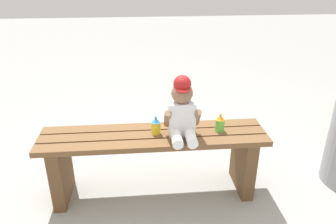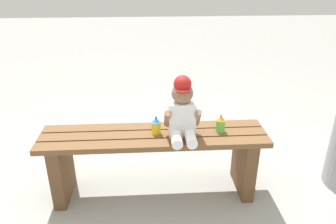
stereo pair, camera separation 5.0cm
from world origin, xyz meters
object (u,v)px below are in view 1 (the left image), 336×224
Objects in this scene: park_bench at (154,154)px; child_figure at (182,111)px; sippy_cup_left at (156,126)px; sippy_cup_right at (220,123)px.

child_figure is at bearing -9.26° from park_bench.
sippy_cup_left reaches higher than park_bench.
sippy_cup_left is (0.02, 0.01, 0.21)m from park_bench.
sippy_cup_left is at bearing 167.64° from child_figure.
park_bench is at bearing -179.17° from sippy_cup_right.
sippy_cup_left is 1.00× the size of sippy_cup_right.
park_bench is 3.70× the size of child_figure.
park_bench is 0.49m from sippy_cup_right.
child_figure reaches higher than sippy_cup_right.
sippy_cup_right is (0.26, 0.04, -0.12)m from child_figure.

